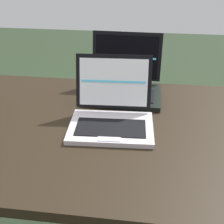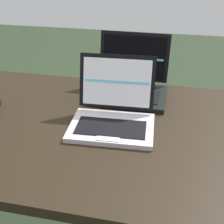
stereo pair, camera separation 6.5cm
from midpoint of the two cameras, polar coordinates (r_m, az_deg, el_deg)
name	(u,v)px [view 2 (the right image)]	position (r m, az deg, el deg)	size (l,w,h in m)	color
desk	(102,141)	(1.06, -0.22, -5.75)	(1.57, 0.78, 0.72)	black
laptop_front	(113,113)	(1.01, 2.08, -0.26)	(0.30, 0.27, 0.22)	#C0B7BE
laptop_rear	(130,83)	(1.23, 5.05, 5.63)	(0.32, 0.27, 0.24)	black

